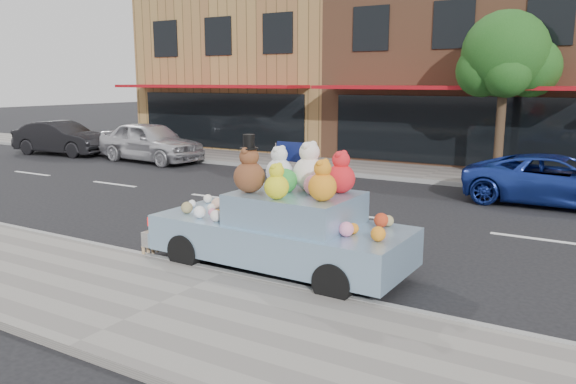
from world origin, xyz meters
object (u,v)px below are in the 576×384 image
Objects in this scene: street_tree at (506,62)px; art_car at (282,225)px; car_blue at (558,180)px; car_dark at (62,138)px; car_silver at (150,142)px.

art_car is at bearing -97.64° from street_tree.
car_blue is 1.05× the size of car_dark.
car_blue is at bearing -87.37° from car_silver.
car_silver is at bearing -169.58° from street_tree.
art_car is (-1.45, -10.78, -2.90)m from street_tree.
car_blue is 1.01× the size of art_car.
car_silver is 4.81m from car_dark.
car_silver is 13.99m from art_car.
car_dark is (-4.79, -0.38, -0.07)m from car_silver.
car_blue is at bearing -97.37° from car_dark.
street_tree is at bearing 33.93° from car_blue.
car_blue is at bearing 68.09° from art_car.
street_tree is 1.20× the size of car_dark.
street_tree is 1.15× the size of art_car.
car_blue is 19.35m from car_dark.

